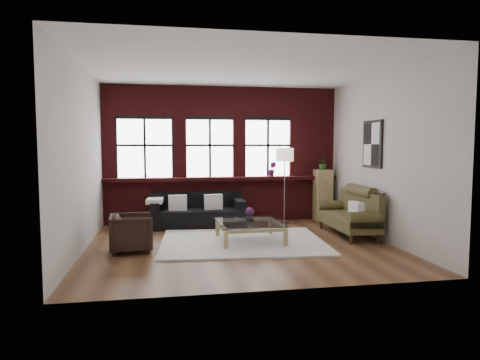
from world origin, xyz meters
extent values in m
plane|color=brown|center=(0.00, 0.00, 0.00)|extent=(5.50, 5.50, 0.00)
plane|color=white|center=(0.00, 0.00, 3.20)|extent=(5.50, 5.50, 0.00)
plane|color=beige|center=(0.00, 2.50, 1.60)|extent=(5.50, 0.00, 5.50)
plane|color=beige|center=(0.00, -2.50, 1.60)|extent=(5.50, 0.00, 5.50)
plane|color=beige|center=(-2.75, 0.00, 1.60)|extent=(0.00, 5.00, 5.00)
plane|color=beige|center=(2.75, 0.00, 1.60)|extent=(0.00, 5.00, 5.00)
cube|color=#531315|center=(0.00, 2.35, 1.04)|extent=(5.50, 0.30, 0.08)
cube|color=beige|center=(0.07, 0.16, 0.02)|extent=(3.19, 2.59, 0.03)
cube|color=white|center=(-1.09, 1.80, 0.57)|extent=(0.40, 0.15, 0.34)
cube|color=white|center=(-0.29, 1.80, 0.57)|extent=(0.41, 0.18, 0.34)
cube|color=white|center=(2.22, -0.09, 0.59)|extent=(0.16, 0.39, 0.34)
imported|color=black|center=(-1.93, -0.15, 0.33)|extent=(0.77, 0.75, 0.65)
imported|color=#B2B2B2|center=(0.22, 0.20, 0.47)|extent=(0.18, 0.18, 0.16)
sphere|color=#47183F|center=(0.22, 0.20, 0.58)|extent=(0.17, 0.17, 0.17)
cube|color=tan|center=(2.41, 2.16, 0.62)|extent=(0.38, 0.38, 1.24)
imported|color=#2D5923|center=(2.41, 2.16, 1.39)|extent=(0.34, 0.33, 0.30)
imported|color=#47183F|center=(1.19, 2.32, 1.26)|extent=(0.24, 0.22, 0.36)
camera|label=1|loc=(-1.34, -7.62, 1.85)|focal=32.00mm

